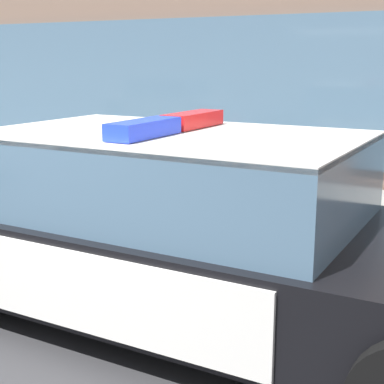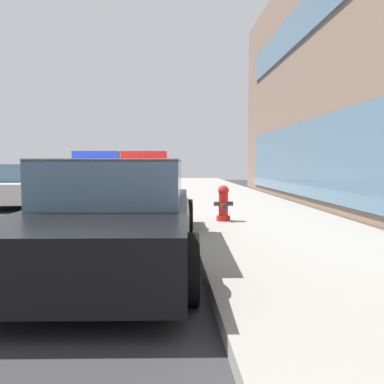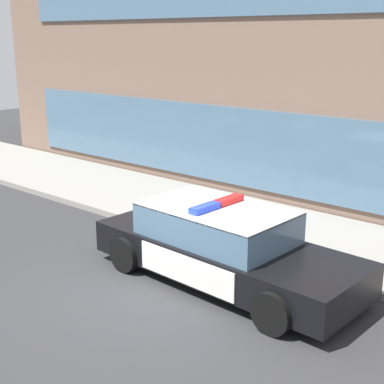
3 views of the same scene
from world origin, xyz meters
name	(u,v)px [view 1 (image 1 of 3)]	position (x,y,z in m)	size (l,w,h in m)	color
ground	(12,349)	(0.00, 0.00, 0.00)	(48.00, 48.00, 0.00)	#303033
sidewalk	(229,210)	(0.00, 3.73, 0.07)	(48.00, 3.36, 0.15)	gray
police_cruiser	(188,230)	(0.83, 0.97, 0.68)	(5.17, 2.25, 1.49)	black
fire_hydrant	(70,178)	(-1.66, 2.76, 0.50)	(0.34, 0.39, 0.73)	red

